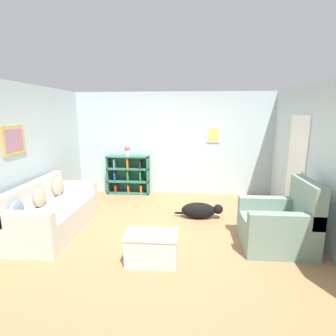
% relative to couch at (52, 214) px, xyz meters
% --- Properties ---
extents(ground_plane, '(14.00, 14.00, 0.00)m').
position_rel_couch_xyz_m(ground_plane, '(2.02, 0.29, -0.33)').
color(ground_plane, '#997047').
extents(wall_back, '(5.60, 0.13, 2.60)m').
position_rel_couch_xyz_m(wall_back, '(2.02, 2.54, 0.97)').
color(wall_back, silver).
rests_on(wall_back, ground_plane).
extents(wall_left, '(0.13, 5.00, 2.60)m').
position_rel_couch_xyz_m(wall_left, '(-0.53, 0.29, 0.97)').
color(wall_left, silver).
rests_on(wall_left, ground_plane).
extents(wall_right, '(0.16, 5.00, 2.60)m').
position_rel_couch_xyz_m(wall_right, '(4.56, 0.31, 0.96)').
color(wall_right, silver).
rests_on(wall_right, ground_plane).
extents(couch, '(0.89, 1.87, 0.90)m').
position_rel_couch_xyz_m(couch, '(0.00, 0.00, 0.00)').
color(couch, beige).
rests_on(couch, ground_plane).
extents(bookshelf, '(1.08, 0.29, 1.00)m').
position_rel_couch_xyz_m(bookshelf, '(0.85, 2.35, 0.16)').
color(bookshelf, '#2D6B56').
rests_on(bookshelf, ground_plane).
extents(recliner_chair, '(1.03, 0.91, 1.09)m').
position_rel_couch_xyz_m(recliner_chair, '(3.86, -0.25, 0.04)').
color(recliner_chair, gray).
rests_on(recliner_chair, ground_plane).
extents(coffee_table, '(0.74, 0.44, 0.44)m').
position_rel_couch_xyz_m(coffee_table, '(1.91, -0.84, -0.10)').
color(coffee_table, silver).
rests_on(coffee_table, ground_plane).
extents(dog, '(0.98, 0.29, 0.32)m').
position_rel_couch_xyz_m(dog, '(2.66, 0.80, -0.17)').
color(dog, black).
rests_on(dog, ground_plane).
extents(vase, '(0.14, 0.14, 0.28)m').
position_rel_couch_xyz_m(vase, '(0.84, 2.33, 0.82)').
color(vase, silver).
rests_on(vase, bookshelf).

